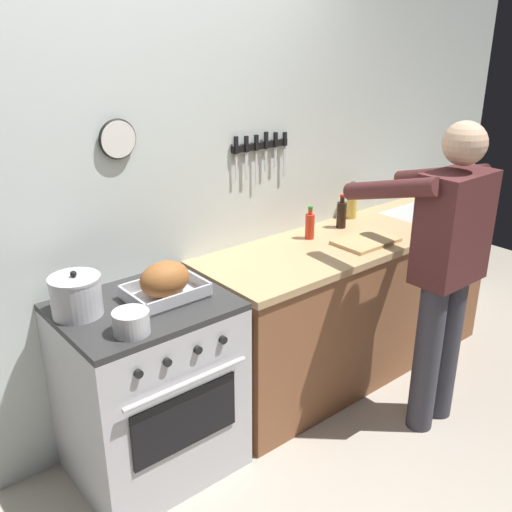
# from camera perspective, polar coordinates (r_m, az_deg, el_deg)

# --- Properties ---
(wall_back) EXTENTS (6.00, 0.13, 2.60)m
(wall_back) POSITION_cam_1_polar(r_m,az_deg,el_deg) (2.92, -11.31, 6.12)
(wall_back) COLOR silver
(wall_back) RESTS_ON ground
(counter_block) EXTENTS (2.03, 0.65, 0.90)m
(counter_block) POSITION_cam_1_polar(r_m,az_deg,el_deg) (3.68, 9.29, -4.47)
(counter_block) COLOR brown
(counter_block) RESTS_ON ground
(stove) EXTENTS (0.76, 0.67, 0.90)m
(stove) POSITION_cam_1_polar(r_m,az_deg,el_deg) (2.89, -10.39, -12.65)
(stove) COLOR #BCBCC1
(stove) RESTS_ON ground
(person_cook) EXTENTS (0.51, 0.63, 1.66)m
(person_cook) POSITION_cam_1_polar(r_m,az_deg,el_deg) (3.09, 18.09, -0.52)
(person_cook) COLOR #383842
(person_cook) RESTS_ON ground
(roasting_pan) EXTENTS (0.35, 0.26, 0.18)m
(roasting_pan) POSITION_cam_1_polar(r_m,az_deg,el_deg) (2.67, -8.94, -2.55)
(roasting_pan) COLOR #B7B7BC
(roasting_pan) RESTS_ON stove
(stock_pot) EXTENTS (0.22, 0.22, 0.21)m
(stock_pot) POSITION_cam_1_polar(r_m,az_deg,el_deg) (2.61, -17.26, -3.75)
(stock_pot) COLOR #B7B7BC
(stock_pot) RESTS_ON stove
(saucepan) EXTENTS (0.15, 0.15, 0.10)m
(saucepan) POSITION_cam_1_polar(r_m,az_deg,el_deg) (2.42, -12.17, -6.40)
(saucepan) COLOR #B7B7BC
(saucepan) RESTS_ON stove
(cutting_board) EXTENTS (0.36, 0.24, 0.02)m
(cutting_board) POSITION_cam_1_polar(r_m,az_deg,el_deg) (3.40, 10.75, 1.45)
(cutting_board) COLOR tan
(cutting_board) RESTS_ON counter_block
(bottle_cooking_oil) EXTENTS (0.07, 0.07, 0.24)m
(bottle_cooking_oil) POSITION_cam_1_polar(r_m,az_deg,el_deg) (3.80, 9.41, 5.15)
(bottle_cooking_oil) COLOR gold
(bottle_cooking_oil) RESTS_ON counter_block
(bottle_soy_sauce) EXTENTS (0.06, 0.06, 0.21)m
(bottle_soy_sauce) POSITION_cam_1_polar(r_m,az_deg,el_deg) (3.61, 8.40, 4.10)
(bottle_soy_sauce) COLOR black
(bottle_soy_sauce) RESTS_ON counter_block
(bottle_hot_sauce) EXTENTS (0.05, 0.05, 0.19)m
(bottle_hot_sauce) POSITION_cam_1_polar(r_m,az_deg,el_deg) (3.40, 5.31, 3.01)
(bottle_hot_sauce) COLOR red
(bottle_hot_sauce) RESTS_ON counter_block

